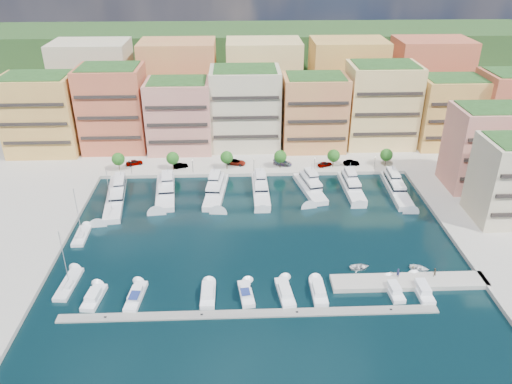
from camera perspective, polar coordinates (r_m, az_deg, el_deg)
ground at (r=121.28m, az=0.28°, el=-4.38°), size 400.00×400.00×0.00m
north_quay at (r=176.91m, az=-0.60°, el=6.30°), size 220.00×64.00×2.00m
hillside at (r=222.31m, az=-0.98°, el=10.79°), size 240.00×40.00×58.00m
south_pontoon at (r=97.06m, az=-0.74°, el=-13.82°), size 72.00×2.20×0.35m
finger_pier at (r=108.85m, az=17.05°, el=-9.99°), size 32.00×5.00×2.00m
apartment_0 at (r=172.33m, az=-23.25°, el=8.16°), size 22.00×16.50×24.80m
apartment_1 at (r=167.32m, az=-15.96°, el=9.18°), size 20.00×16.50×26.80m
apartment_2 at (r=162.39m, az=-8.73°, el=8.63°), size 20.00×15.50×22.80m
apartment_3 at (r=162.80m, az=-1.23°, el=9.55°), size 22.00×16.50×25.80m
apartment_4 at (r=163.06m, az=6.63°, el=9.03°), size 20.00×15.50×23.80m
apartment_5 at (r=169.18m, az=14.06°, el=9.61°), size 22.00×16.50×26.80m
apartment_6 at (r=175.35m, az=21.15°, el=8.51°), size 20.00×15.50×22.80m
apartment_east_a at (r=149.03m, az=24.57°, el=4.63°), size 18.00×14.50×22.80m
backblock_0 at (r=190.04m, az=-17.92°, el=11.58°), size 26.00×18.00×30.00m
backblock_1 at (r=184.37m, az=-8.71°, el=12.12°), size 26.00×18.00×30.00m
backblock_2 at (r=183.50m, az=0.85°, el=12.35°), size 26.00×18.00×30.00m
backblock_3 at (r=187.48m, az=10.27°, el=12.26°), size 26.00×18.00×30.00m
backblock_4 at (r=196.03m, az=19.05°, el=11.88°), size 26.00×18.00×30.00m
tree_0 at (r=152.84m, az=-15.47°, el=3.65°), size 3.80×3.80×5.65m
tree_1 at (r=149.95m, az=-9.51°, el=3.83°), size 3.80×3.80×5.65m
tree_2 at (r=148.73m, az=-3.37°, el=3.97°), size 3.80×3.80×5.65m
tree_3 at (r=149.23m, az=2.80°, el=4.07°), size 3.80×3.80×5.65m
tree_4 at (r=151.43m, az=8.86°, el=4.12°), size 3.80×3.80×5.65m
tree_5 at (r=155.25m, az=14.68°, el=4.13°), size 3.80×3.80×5.65m
lamppost_0 at (r=150.27m, az=-14.12°, el=3.02°), size 0.30×0.30×4.20m
lamppost_1 at (r=147.57m, az=-7.26°, el=3.20°), size 0.30×0.30×4.20m
lamppost_2 at (r=147.03m, az=-0.25°, el=3.34°), size 0.30×0.30×4.20m
lamppost_3 at (r=148.70m, az=6.71°, el=3.43°), size 0.30×0.30×4.20m
lamppost_4 at (r=152.48m, az=13.42°, el=3.47°), size 0.30×0.30×4.20m
yacht_0 at (r=139.74m, az=-15.71°, el=-0.32°), size 7.46×25.52×7.30m
yacht_1 at (r=139.35m, az=-10.29°, el=0.18°), size 6.96×20.33×7.30m
yacht_2 at (r=137.99m, az=-4.59°, el=0.33°), size 6.65×20.39×7.30m
yacht_3 at (r=138.11m, az=0.52°, el=0.45°), size 4.45×19.75×7.30m
yacht_4 at (r=140.04m, az=6.14°, el=0.63°), size 7.82×18.65×7.30m
yacht_5 at (r=142.10m, az=10.82°, el=0.74°), size 4.71×18.41×7.30m
yacht_6 at (r=143.97m, az=15.67°, el=0.54°), size 5.00×21.82×7.30m
cruiser_0 at (r=104.84m, az=-18.02°, el=-11.41°), size 3.75×7.93×2.55m
cruiser_1 at (r=102.87m, az=-13.58°, el=-11.55°), size 3.49×9.14×2.66m
cruiser_3 at (r=101.03m, az=-5.50°, el=-11.62°), size 2.83×7.91×2.55m
cruiser_4 at (r=100.81m, az=-1.14°, el=-11.55°), size 3.44×7.99×2.66m
cruiser_5 at (r=101.21m, az=3.34°, el=-11.44°), size 3.67×9.25×2.55m
cruiser_6 at (r=102.01m, az=7.15°, el=-11.27°), size 2.83×8.20×2.55m
cruiser_8 at (r=105.39m, az=15.43°, el=-10.75°), size 2.96×7.69×2.55m
cruiser_9 at (r=107.18m, az=18.40°, el=-10.52°), size 2.72×9.06×2.55m
sailboat_0 at (r=110.26m, az=-20.62°, el=-9.90°), size 3.56×10.53×13.20m
sailboat_1 at (r=125.28m, az=-19.33°, el=-4.82°), size 2.98×8.57×13.20m
sailboat_2 at (r=132.33m, az=-16.12°, el=-2.48°), size 3.27×9.29×13.20m
tender_3 at (r=113.47m, az=17.41°, el=-8.12°), size 1.40×1.22×0.72m
tender_1 at (r=110.14m, az=15.18°, el=-8.94°), size 1.69×1.51×0.81m
tender_0 at (r=110.31m, az=11.76°, el=-8.40°), size 4.67×3.64×0.88m
tender_2 at (r=113.29m, az=18.15°, el=-8.27°), size 4.80×4.17×0.83m
car_0 at (r=156.76m, az=-13.74°, el=3.31°), size 5.29×3.48×1.67m
car_1 at (r=152.07m, az=-8.60°, el=3.00°), size 4.64×2.79×1.44m
car_2 at (r=152.63m, az=-2.29°, el=3.43°), size 6.30×4.17×1.61m
car_3 at (r=152.40m, az=3.04°, el=3.38°), size 6.13×3.98×1.65m
car_4 at (r=152.79m, az=7.88°, el=3.19°), size 4.78×3.34×1.51m
car_5 at (r=154.85m, az=10.84°, el=3.30°), size 4.93×1.96×1.60m
person_0 at (r=107.98m, az=15.93°, el=-8.84°), size 0.77×0.84×1.93m
person_1 at (r=110.42m, az=19.71°, el=-8.62°), size 1.11×1.00×1.86m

